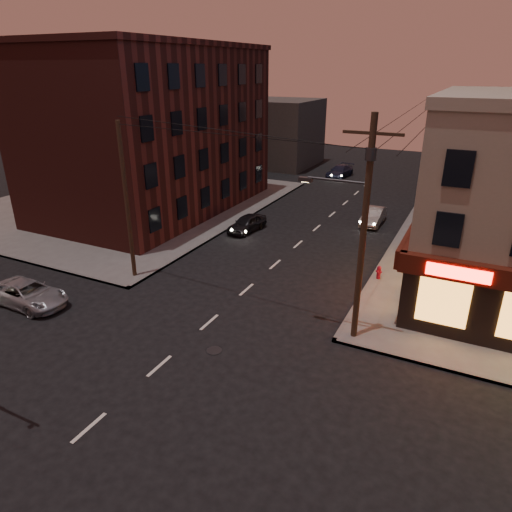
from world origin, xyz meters
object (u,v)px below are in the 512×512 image
Objects in this scene: sedan_far at (340,171)px; fire_hydrant at (379,272)px; sedan_mid at (373,216)px; suv_cross at (28,294)px; sedan_near at (247,223)px.

sedan_far is 27.55m from fire_hydrant.
sedan_mid is 10.81m from fire_hydrant.
sedan_far is (5.90, 36.83, 0.02)m from suv_cross.
fire_hydrant is (10.09, -25.63, -0.07)m from sedan_far.
sedan_mid is at bearing 104.77° from fire_hydrant.
sedan_mid reaches higher than suv_cross.
suv_cross is at bearing -145.01° from fire_hydrant.
fire_hydrant is (2.76, -10.45, -0.07)m from sedan_mid.
sedan_far is 5.64× the size of fire_hydrant.
suv_cross is at bearing -91.57° from sedan_far.
sedan_near is 21.29m from sedan_far.
sedan_mid is at bearing 44.21° from sedan_near.
sedan_far reaches higher than sedan_near.
suv_cross reaches higher than fire_hydrant.
sedan_near is at bearing 158.41° from fire_hydrant.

